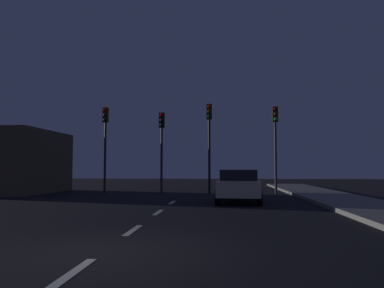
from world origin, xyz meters
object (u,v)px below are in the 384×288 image
at_px(traffic_signal_center_right, 209,131).
at_px(traffic_signal_far_right, 275,133).
at_px(traffic_signal_far_left, 105,133).
at_px(car_stopped_ahead, 239,185).
at_px(traffic_signal_center_left, 162,137).

xyz_separation_m(traffic_signal_center_right, traffic_signal_far_right, (3.85, -0.00, -0.12)).
bearing_deg(traffic_signal_far_left, car_stopped_ahead, -35.38).
xyz_separation_m(traffic_signal_center_left, traffic_signal_center_right, (2.84, 0.00, 0.31)).
distance_m(traffic_signal_far_right, car_stopped_ahead, 6.61).
bearing_deg(traffic_signal_far_left, traffic_signal_center_left, -0.01).
bearing_deg(traffic_signal_center_left, traffic_signal_far_left, 179.99).
relative_size(traffic_signal_far_left, traffic_signal_center_right, 0.97).
xyz_separation_m(traffic_signal_center_left, car_stopped_ahead, (4.31, -5.49, -2.62)).
distance_m(traffic_signal_far_left, traffic_signal_far_right, 10.11).
bearing_deg(car_stopped_ahead, traffic_signal_far_left, 144.62).
bearing_deg(traffic_signal_far_left, traffic_signal_center_right, 0.00).
height_order(traffic_signal_center_left, traffic_signal_far_right, traffic_signal_far_right).
relative_size(traffic_signal_center_right, traffic_signal_far_right, 1.04).
height_order(traffic_signal_far_left, traffic_signal_center_right, traffic_signal_center_right).
relative_size(traffic_signal_center_right, car_stopped_ahead, 1.16).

